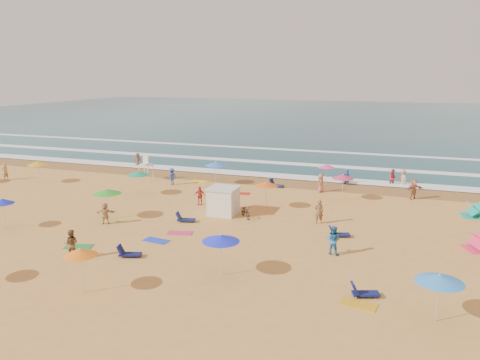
% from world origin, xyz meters
% --- Properties ---
extents(ground, '(220.00, 220.00, 0.00)m').
position_xyz_m(ground, '(0.00, 0.00, 0.00)').
color(ground, gold).
rests_on(ground, ground).
extents(ocean, '(220.00, 140.00, 0.18)m').
position_xyz_m(ocean, '(0.00, 84.00, 0.00)').
color(ocean, '#0C4756').
rests_on(ocean, ground).
extents(wet_sand, '(220.00, 220.00, 0.00)m').
position_xyz_m(wet_sand, '(0.00, 12.50, 0.01)').
color(wet_sand, olive).
rests_on(wet_sand, ground).
extents(surf_foam, '(200.00, 18.70, 0.05)m').
position_xyz_m(surf_foam, '(0.00, 21.32, 0.10)').
color(surf_foam, white).
rests_on(surf_foam, ground).
extents(cabana, '(2.00, 2.00, 2.00)m').
position_xyz_m(cabana, '(0.18, 0.66, 1.00)').
color(cabana, silver).
rests_on(cabana, ground).
extents(cabana_roof, '(2.20, 2.20, 0.12)m').
position_xyz_m(cabana_roof, '(0.18, 0.66, 2.06)').
color(cabana_roof, silver).
rests_on(cabana_roof, cabana).
extents(bicycle, '(1.61, 1.88, 0.97)m').
position_xyz_m(bicycle, '(2.08, 0.36, 0.49)').
color(bicycle, black).
rests_on(bicycle, ground).
extents(lifeguard_stand, '(1.20, 1.20, 2.10)m').
position_xyz_m(lifeguard_stand, '(-11.47, 9.10, 1.05)').
color(lifeguard_stand, white).
rests_on(lifeguard_stand, ground).
extents(beach_umbrellas, '(64.82, 29.36, 0.64)m').
position_xyz_m(beach_umbrellas, '(1.77, -0.23, 2.07)').
color(beach_umbrellas, orange).
rests_on(beach_umbrellas, ground).
extents(loungers, '(49.53, 21.24, 0.34)m').
position_xyz_m(loungers, '(6.90, -2.44, 0.17)').
color(loungers, '#0F1C4E').
rests_on(loungers, ground).
extents(towels, '(37.07, 22.08, 0.03)m').
position_xyz_m(towels, '(0.85, -1.31, 0.01)').
color(towels, '#B52A16').
rests_on(towels, ground).
extents(popup_tents, '(2.93, 9.41, 1.20)m').
position_xyz_m(popup_tents, '(18.18, 2.63, 0.60)').
color(popup_tents, '#ED3462').
rests_on(popup_tents, ground).
extents(beachgoers, '(44.06, 26.75, 2.07)m').
position_xyz_m(beachgoers, '(2.27, 5.34, 0.80)').
color(beachgoers, brown).
rests_on(beachgoers, ground).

